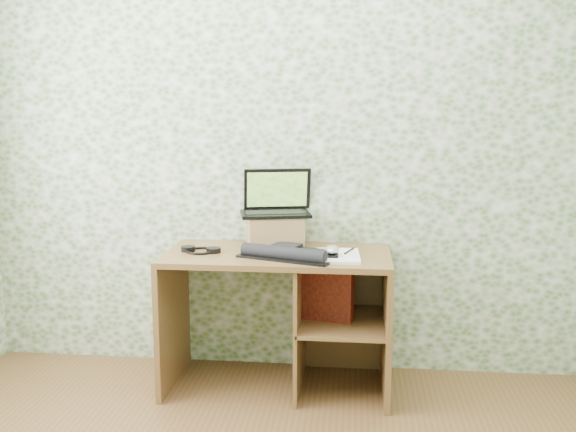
# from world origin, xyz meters

# --- Properties ---
(wall_back) EXTENTS (3.50, 0.00, 3.50)m
(wall_back) POSITION_xyz_m (0.00, 1.75, 1.30)
(wall_back) COLOR silver
(wall_back) RESTS_ON ground
(desk) EXTENTS (1.20, 0.60, 0.75)m
(desk) POSITION_xyz_m (0.08, 1.47, 0.48)
(desk) COLOR brown
(desk) RESTS_ON floor
(riser) EXTENTS (0.35, 0.31, 0.18)m
(riser) POSITION_xyz_m (-0.03, 1.58, 0.84)
(riser) COLOR #9F7A47
(riser) RESTS_ON desk
(laptop) EXTENTS (0.42, 0.35, 0.25)m
(laptop) POSITION_xyz_m (-0.03, 1.63, 0.99)
(laptop) COLOR black
(laptop) RESTS_ON riser
(keyboard) EXTENTS (0.50, 0.40, 0.07)m
(keyboard) POSITION_xyz_m (0.05, 1.35, 0.77)
(keyboard) COLOR black
(keyboard) RESTS_ON desk
(headphones) EXTENTS (0.22, 0.18, 0.03)m
(headphones) POSITION_xyz_m (-0.41, 1.42, 0.76)
(headphones) COLOR black
(headphones) RESTS_ON desk
(notepad) EXTENTS (0.24, 0.33, 0.01)m
(notepad) POSITION_xyz_m (0.32, 1.37, 0.76)
(notepad) COLOR white
(notepad) RESTS_ON desk
(mouse) EXTENTS (0.08, 0.12, 0.04)m
(mouse) POSITION_xyz_m (0.29, 1.34, 0.79)
(mouse) COLOR silver
(mouse) RESTS_ON notepad
(pen) EXTENTS (0.05, 0.15, 0.01)m
(pen) POSITION_xyz_m (0.38, 1.45, 0.77)
(pen) COLOR black
(pen) RESTS_ON notepad
(red_box) EXTENTS (0.29, 0.14, 0.33)m
(red_box) POSITION_xyz_m (0.27, 1.44, 0.55)
(red_box) COLOR #9E230E
(red_box) RESTS_ON desk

